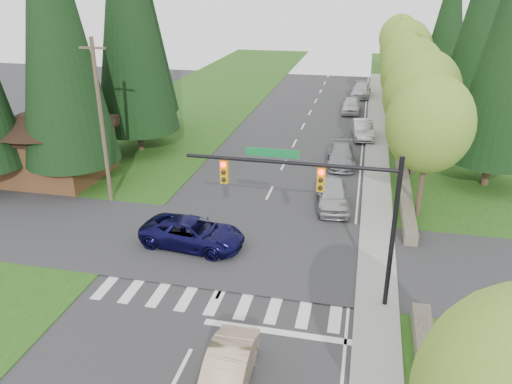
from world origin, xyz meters
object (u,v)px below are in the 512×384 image
(sedan_champagne, at_px, (227,372))
(parked_car_e, at_px, (361,90))
(parked_car_b, at_px, (341,156))
(parked_car_c, at_px, (363,129))
(parked_car_d, at_px, (351,105))
(suv_navy, at_px, (193,233))
(parked_car_a, at_px, (333,195))

(sedan_champagne, bearing_deg, parked_car_e, 85.09)
(sedan_champagne, distance_m, parked_car_b, 23.58)
(parked_car_c, bearing_deg, parked_car_e, 85.86)
(sedan_champagne, relative_size, parked_car_b, 0.86)
(parked_car_b, relative_size, parked_car_d, 1.08)
(sedan_champagne, distance_m, suv_navy, 10.18)
(sedan_champagne, distance_m, parked_car_d, 39.93)
(parked_car_b, distance_m, parked_car_d, 16.39)
(parked_car_b, bearing_deg, parked_car_c, 75.39)
(parked_car_e, bearing_deg, parked_car_a, -88.91)
(suv_navy, bearing_deg, parked_car_b, -18.73)
(parked_car_b, relative_size, parked_car_c, 1.05)
(suv_navy, bearing_deg, parked_car_e, -4.49)
(suv_navy, bearing_deg, sedan_champagne, -147.77)
(suv_navy, height_order, parked_car_d, parked_car_d)
(suv_navy, relative_size, parked_car_b, 1.11)
(parked_car_a, distance_m, parked_car_b, 7.78)
(parked_car_a, bearing_deg, parked_car_c, 77.53)
(parked_car_a, height_order, parked_car_e, parked_car_a)
(suv_navy, xyz_separation_m, parked_car_a, (6.74, 6.51, 0.06))
(parked_car_c, bearing_deg, sedan_champagne, -103.06)
(parked_car_a, relative_size, parked_car_d, 1.05)
(parked_car_a, height_order, parked_car_b, parked_car_a)
(suv_navy, xyz_separation_m, parked_car_e, (7.54, 38.75, -0.00))
(suv_navy, height_order, parked_car_c, parked_car_c)
(sedan_champagne, bearing_deg, parked_car_b, 83.15)
(suv_navy, xyz_separation_m, parked_car_c, (8.14, 21.71, 0.01))
(sedan_champagne, distance_m, parked_car_a, 15.86)
(sedan_champagne, height_order, suv_navy, suv_navy)
(sedan_champagne, bearing_deg, suv_navy, 114.52)
(parked_car_d, xyz_separation_m, parked_car_e, (0.80, 8.05, -0.02))
(parked_car_e, bearing_deg, sedan_champagne, -91.22)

